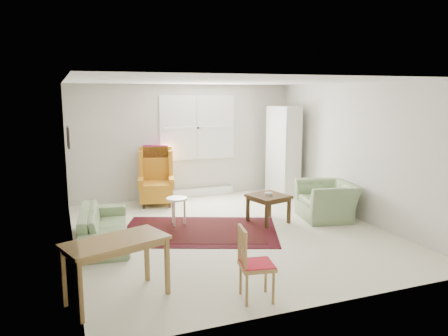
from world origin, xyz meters
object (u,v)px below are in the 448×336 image
object	(u,v)px
stool	(177,211)
desk	(117,270)
wingback_chair	(156,176)
coffee_table	(268,209)
desk_chair	(257,264)
sofa	(104,219)
armchair	(327,197)
cabinet	(283,152)

from	to	relation	value
stool	desk	bearing A→B (deg)	-118.52
wingback_chair	coffee_table	distance (m)	2.56
coffee_table	stool	world-z (taller)	coffee_table
coffee_table	desk_chair	size ratio (longest dim) A/B	0.73
sofa	armchair	size ratio (longest dim) A/B	1.75
sofa	desk_chair	size ratio (longest dim) A/B	2.14
wingback_chair	stool	world-z (taller)	wingback_chair
sofa	desk	distance (m)	2.05
sofa	stool	xyz separation A→B (m)	(1.31, 0.47, -0.12)
stool	desk_chair	size ratio (longest dim) A/B	0.59
wingback_chair	desk_chair	size ratio (longest dim) A/B	1.44
armchair	wingback_chair	world-z (taller)	wingback_chair
armchair	coffee_table	size ratio (longest dim) A/B	1.67
wingback_chair	coffee_table	bearing A→B (deg)	-37.70
wingback_chair	stool	xyz separation A→B (m)	(0.04, -1.51, -0.36)
desk_chair	armchair	bearing A→B (deg)	-36.35
sofa	stool	world-z (taller)	sofa
armchair	stool	xyz separation A→B (m)	(-2.71, 0.60, -0.16)
coffee_table	desk	bearing A→B (deg)	-144.80
cabinet	desk	world-z (taller)	cabinet
armchair	desk_chair	distance (m)	3.59
stool	sofa	bearing A→B (deg)	-160.10
sofa	desk_chair	distance (m)	2.96
cabinet	desk_chair	distance (m)	5.19
sofa	coffee_table	size ratio (longest dim) A/B	2.92
armchair	desk	xyz separation A→B (m)	(-4.08, -1.92, -0.05)
sofa	desk_chair	xyz separation A→B (m)	(1.41, -2.60, 0.06)
cabinet	stool	bearing A→B (deg)	-161.35
armchair	stool	bearing A→B (deg)	-91.13
armchair	coffee_table	world-z (taller)	armchair
sofa	armchair	bearing A→B (deg)	-85.25
sofa	cabinet	world-z (taller)	cabinet
desk	desk_chair	size ratio (longest dim) A/B	1.32
sofa	cabinet	xyz separation A→B (m)	(4.13, 1.79, 0.64)
wingback_chair	desk	distance (m)	4.25
coffee_table	cabinet	size ratio (longest dim) A/B	0.31
sofa	wingback_chair	distance (m)	2.36
sofa	stool	size ratio (longest dim) A/B	3.66
desk	wingback_chair	bearing A→B (deg)	71.71
stool	desk_chair	bearing A→B (deg)	-87.98
desk_chair	wingback_chair	bearing A→B (deg)	11.97
sofa	armchair	distance (m)	4.02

